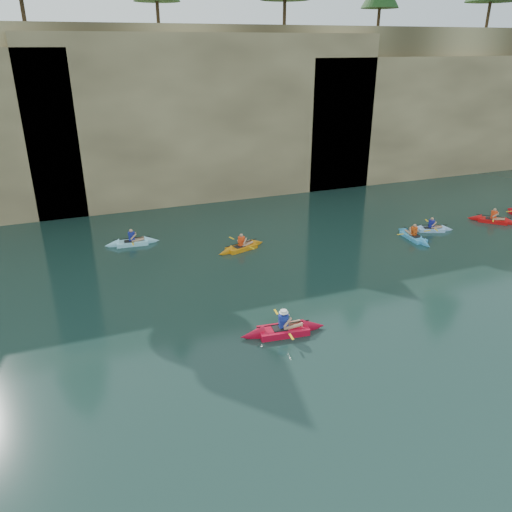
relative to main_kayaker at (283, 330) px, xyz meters
name	(u,v)px	position (x,y,z in m)	size (l,w,h in m)	color
ground	(358,386)	(0.99, -3.81, -0.17)	(160.00, 160.00, 0.00)	black
cliff	(163,103)	(0.99, 26.19, 5.83)	(70.00, 16.00, 12.00)	tan
cliff_slab_center	(214,117)	(2.99, 18.79, 5.53)	(24.00, 2.40, 11.40)	tan
cliff_slab_east	(447,115)	(22.99, 18.79, 4.75)	(26.00, 2.40, 9.84)	tan
sea_cave_center	(132,186)	(-3.01, 18.14, 1.43)	(3.50, 1.00, 3.20)	black
sea_cave_east	(319,160)	(10.99, 18.14, 2.08)	(5.00, 1.00, 4.50)	black
main_kayaker	(283,330)	(0.00, 0.00, 0.00)	(3.47, 2.32, 1.27)	red
kayaker_orange	(241,247)	(1.35, 8.65, -0.03)	(3.07, 2.19, 1.14)	orange
kayaker_ltblue_near	(431,229)	(12.92, 7.34, -0.04)	(2.75, 2.02, 1.06)	#98C8FF
kayaker_ltblue_mid	(132,242)	(-4.10, 11.52, -0.03)	(3.05, 2.28, 1.15)	#96E3FC
kayaker_blue_east	(413,237)	(11.13, 6.64, -0.03)	(2.21, 3.16, 1.11)	#45ACEC
kayaker_extra_east	(493,220)	(17.60, 7.24, -0.03)	(2.56, 2.62, 1.13)	red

